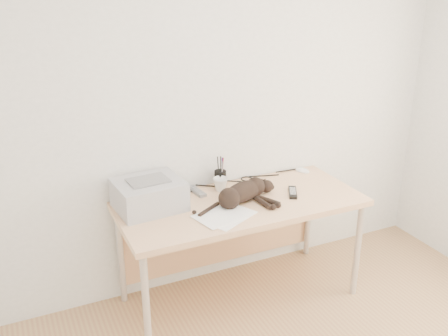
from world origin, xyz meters
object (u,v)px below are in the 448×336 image
printer (149,194)px  pen_cup (220,178)px  desk (235,214)px  cat (242,194)px  mug (220,184)px  mouse (303,169)px

printer → pen_cup: pen_cup is taller
desk → pen_cup: size_ratio=7.61×
pen_cup → cat: bearing=-87.2°
printer → cat: size_ratio=0.70×
desk → mug: mug is taller
desk → cat: size_ratio=2.56×
printer → mug: 0.52m
printer → pen_cup: (0.55, 0.13, -0.03)m
printer → cat: 0.59m
desk → pen_cup: (-0.02, 0.20, 0.19)m
desk → pen_cup: pen_cup is taller
printer → mouse: bearing=5.8°
pen_cup → mouse: bearing=-0.8°
mouse → desk: bearing=174.3°
mug → mouse: size_ratio=0.85×
mug → pen_cup: bearing=66.7°
mug → cat: bearing=-78.4°
printer → cat: printer is taller
pen_cup → mouse: size_ratio=1.79×
desk → mug: 0.23m
mug → mouse: bearing=5.3°
printer → mouse: printer is taller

